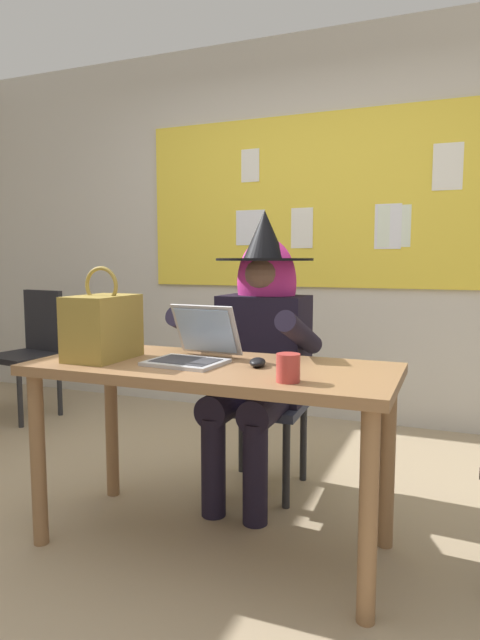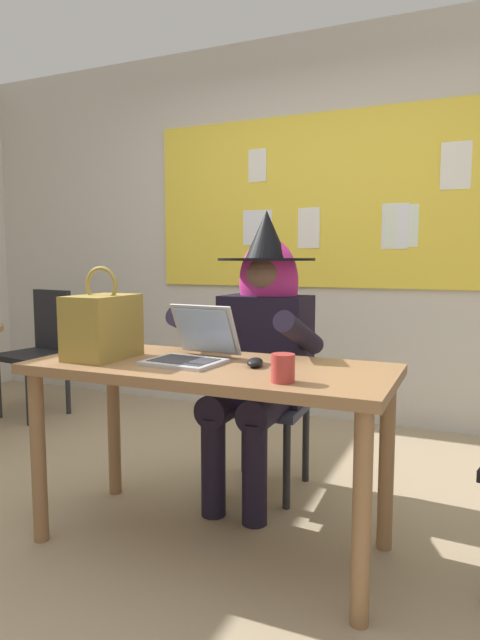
% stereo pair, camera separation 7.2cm
% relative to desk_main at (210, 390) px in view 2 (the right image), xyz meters
% --- Properties ---
extents(ground_plane, '(24.00, 24.00, 0.00)m').
position_rel_desk_main_xyz_m(ground_plane, '(-0.15, 0.02, -0.64)').
color(ground_plane, tan).
extents(wall_back_bulletin, '(5.98, 2.13, 2.71)m').
position_rel_desk_main_xyz_m(wall_back_bulletin, '(-0.15, 1.94, 0.73)').
color(wall_back_bulletin, beige).
rests_on(wall_back_bulletin, ground).
extents(desk_main, '(1.42, 0.63, 0.74)m').
position_rel_desk_main_xyz_m(desk_main, '(0.00, 0.00, 0.00)').
color(desk_main, '#8E6642').
rests_on(desk_main, ground).
extents(chair_at_desk, '(0.44, 0.44, 0.90)m').
position_rel_desk_main_xyz_m(chair_at_desk, '(-0.00, 0.67, -0.13)').
color(chair_at_desk, '#2D3347').
rests_on(chair_at_desk, ground).
extents(person_costumed, '(0.59, 0.70, 1.38)m').
position_rel_desk_main_xyz_m(person_costumed, '(0.00, 0.55, 0.14)').
color(person_costumed, black).
rests_on(person_costumed, ground).
extents(laptop, '(0.31, 0.35, 0.22)m').
position_rel_desk_main_xyz_m(laptop, '(-0.09, 0.02, 0.15)').
color(laptop, '#B7B7BC').
rests_on(laptop, desk_main).
extents(computer_mouse, '(0.08, 0.11, 0.03)m').
position_rel_desk_main_xyz_m(computer_mouse, '(0.18, 0.02, 0.12)').
color(computer_mouse, black).
rests_on(computer_mouse, desk_main).
extents(handbag, '(0.20, 0.30, 0.38)m').
position_rel_desk_main_xyz_m(handbag, '(-0.46, -0.07, 0.24)').
color(handbag, olive).
rests_on(handbag, desk_main).
extents(coffee_mug, '(0.08, 0.08, 0.09)m').
position_rel_desk_main_xyz_m(coffee_mug, '(0.37, -0.19, 0.15)').
color(coffee_mug, '#B23833').
rests_on(coffee_mug, desk_main).
extents(chair_spare_by_window, '(0.48, 0.48, 0.92)m').
position_rel_desk_main_xyz_m(chair_spare_by_window, '(-2.00, 1.18, -0.12)').
color(chair_spare_by_window, black).
rests_on(chair_spare_by_window, ground).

